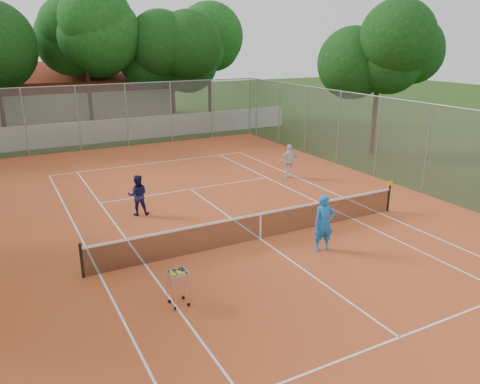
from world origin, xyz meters
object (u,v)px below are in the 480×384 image
player_near (324,223)px  player_far_right (289,161)px  clubhouse (65,95)px  player_far_left (138,195)px  ball_hopper (178,287)px  tennis_net (260,226)px

player_near → player_far_right: 8.54m
player_near → clubhouse: bearing=109.6°
clubhouse → player_far_right: clubhouse is taller
clubhouse → player_near: bearing=-83.8°
player_far_left → ball_hopper: bearing=98.7°
clubhouse → ball_hopper: 31.79m
player_far_left → player_near: bearing=142.7°
clubhouse → player_far_left: size_ratio=10.13×
clubhouse → player_far_right: (7.13, -23.07, -1.33)m
tennis_net → player_far_right: size_ratio=7.03×
tennis_net → clubhouse: (-2.00, 29.00, 1.69)m
tennis_net → player_far_left: 5.27m
tennis_net → clubhouse: 29.12m
tennis_net → ball_hopper: 4.82m
clubhouse → ball_hopper: size_ratio=15.75×
clubhouse → player_far_left: (-1.03, -24.69, -1.37)m
tennis_net → player_far_left: (-3.03, 4.31, 0.32)m
player_far_left → player_far_right: player_far_right is taller
player_near → player_far_left: player_near is taller
player_far_left → ball_hopper: 7.06m
player_far_left → player_far_right: (8.16, 1.62, 0.04)m
clubhouse → player_far_right: size_ratio=9.70×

